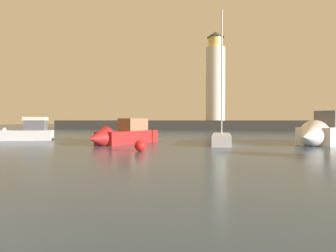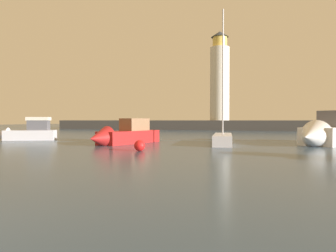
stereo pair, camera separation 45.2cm
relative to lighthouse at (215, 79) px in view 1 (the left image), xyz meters
name	(u,v)px [view 1 (the left image)]	position (x,y,z in m)	size (l,w,h in m)	color
ground_plane	(190,139)	(0.51, -30.46, -10.89)	(220.00, 220.00, 0.00)	#384C60
breakwater	(218,125)	(0.51, 0.00, -9.86)	(76.08, 5.27, 2.05)	#423F3D
lighthouse	(215,79)	(0.00, 0.00, 0.00)	(4.01, 4.01, 18.66)	silver
motorboat_0	(321,134)	(12.84, -35.15, -9.97)	(6.58, 8.95, 3.42)	white
motorboat_1	(122,135)	(-4.04, -38.84, -10.12)	(4.33, 8.11, 2.63)	#B21E1E
motorboat_3	(23,132)	(-15.75, -37.47, -10.05)	(6.23, 3.83, 2.61)	silver
sailboat_moored	(222,138)	(4.56, -36.88, -10.35)	(2.11, 6.84, 11.47)	silver
mooring_buoy	(140,146)	(-0.23, -44.36, -10.51)	(0.76, 0.76, 0.76)	red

